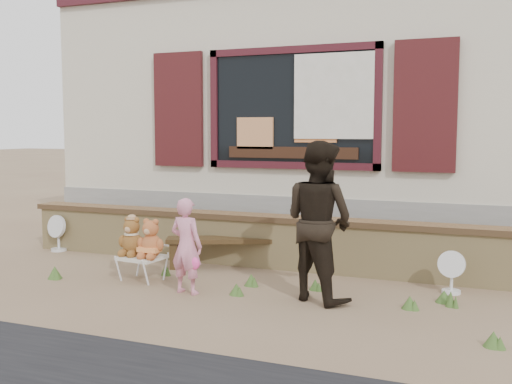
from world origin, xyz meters
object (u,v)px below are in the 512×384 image
at_px(teddy_bear_left, 132,235).
at_px(adult, 319,221).
at_px(child, 186,246).
at_px(teddy_bear_right, 151,238).
at_px(bench, 226,246).
at_px(folding_chair, 142,258).

distance_m(teddy_bear_left, adult, 2.28).
xyz_separation_m(child, adult, (1.37, 0.30, 0.30)).
xyz_separation_m(teddy_bear_left, teddy_bear_right, (0.28, -0.03, -0.00)).
bearing_deg(adult, teddy_bear_left, 25.10).
height_order(bench, child, child).
height_order(child, adult, adult).
height_order(teddy_bear_right, child, child).
bearing_deg(adult, bench, -7.64).
relative_size(bench, child, 1.45).
distance_m(child, adult, 1.44).
bearing_deg(child, teddy_bear_left, -12.69).
relative_size(folding_chair, teddy_bear_left, 1.12).
xyz_separation_m(folding_chair, child, (0.74, -0.29, 0.25)).
relative_size(folding_chair, child, 0.50).
height_order(bench, folding_chair, bench).
distance_m(teddy_bear_left, child, 0.94).
relative_size(child, adult, 0.63).
relative_size(teddy_bear_left, adult, 0.28).
xyz_separation_m(teddy_bear_left, child, (0.88, -0.31, -0.00)).
distance_m(bench, teddy_bear_left, 1.25).
distance_m(teddy_bear_left, teddy_bear_right, 0.28).
distance_m(bench, child, 1.30).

